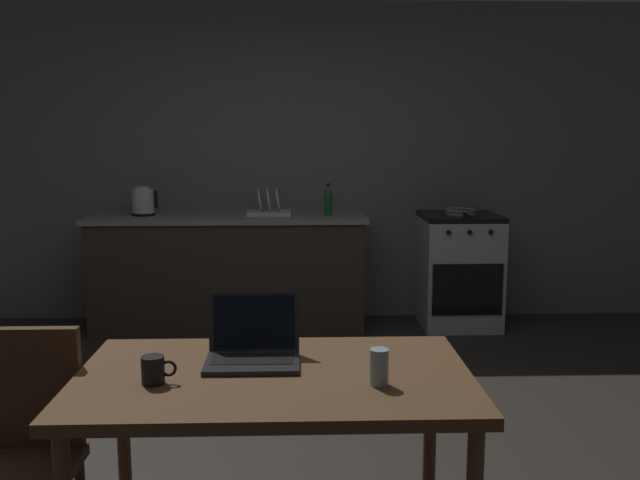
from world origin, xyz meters
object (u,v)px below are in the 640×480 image
frying_pan (461,211)px  coffee_mug (154,370)px  electric_kettle (143,202)px  dish_rack (269,209)px  dining_table (274,395)px  laptop (253,349)px  chair (16,448)px  stove_oven (459,270)px  bottle (328,200)px  drinking_glass (379,367)px

frying_pan → coffee_mug: size_ratio=3.76×
electric_kettle → dish_rack: 0.98m
dining_table → laptop: (-0.08, 0.12, 0.12)m
chair → laptop: size_ratio=2.80×
stove_oven → dish_rack: bearing=179.9°
bottle → coffee_mug: (-0.70, -3.21, -0.22)m
dish_rack → drinking_glass: bearing=-81.8°
chair → dish_rack: 3.31m
laptop → coffee_mug: size_ratio=2.86×
chair → drinking_glass: size_ratio=7.70×
laptop → dish_rack: bearing=93.3°
laptop → drinking_glass: 0.47m
laptop → dish_rack: 3.07m
electric_kettle → dish_rack: electric_kettle is taller
electric_kettle → coffee_mug: (0.74, -3.26, -0.21)m
laptop → frying_pan: 3.36m
laptop → frying_pan: bearing=66.6°
laptop → frying_pan: size_ratio=0.76×
dining_table → coffee_mug: (-0.38, -0.08, 0.12)m
drinking_glass → frying_pan: bearing=72.4°
chair → frying_pan: 3.89m
dining_table → dish_rack: bearing=92.5°
bottle → drinking_glass: bearing=-89.8°
chair → electric_kettle: 3.25m
dining_table → frying_pan: 3.44m
stove_oven → dining_table: stove_oven is taller
electric_kettle → dish_rack: bearing=0.0°
stove_oven → chair: size_ratio=1.01×
bottle → coffee_mug: bottle is taller
dining_table → dish_rack: 3.19m
chair → dish_rack: dish_rack is taller
stove_oven → electric_kettle: (-2.49, 0.00, 0.56)m
dish_rack → electric_kettle: bearing=180.0°
drinking_glass → dish_rack: (-0.47, 3.30, 0.13)m
stove_oven → frying_pan: frying_pan is taller
stove_oven → bottle: 1.20m
electric_kettle → frying_pan: (2.49, -0.03, -0.08)m
stove_oven → bottle: bottle is taller
chair → electric_kettle: electric_kettle is taller
electric_kettle → dish_rack: size_ratio=0.67×
dish_rack → dining_table: bearing=-87.5°
chair → stove_oven: bearing=44.0°
dining_table → bottle: (0.32, 3.13, 0.34)m
frying_pan → stove_oven: bearing=79.5°
chair → frying_pan: (2.22, 3.17, 0.41)m
coffee_mug → electric_kettle: bearing=102.8°
stove_oven → bottle: (-1.05, -0.05, 0.57)m
coffee_mug → stove_oven: bearing=61.8°
dining_table → bottle: 3.16m
chair → bottle: size_ratio=3.56×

